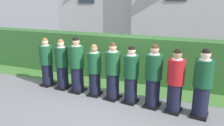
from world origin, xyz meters
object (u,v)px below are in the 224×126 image
(student_front_row_4, at_px, (113,73))
(student_in_red_blazer, at_px, (175,83))
(student_front_row_8, at_px, (202,85))
(student_front_row_3, at_px, (95,71))
(student_front_row_1, at_px, (62,65))
(student_front_row_0, at_px, (47,63))
(student_front_row_2, at_px, (77,66))
(student_front_row_5, at_px, (131,76))
(student_front_row_6, at_px, (153,78))

(student_front_row_4, distance_m, student_in_red_blazer, 1.72)
(student_front_row_8, bearing_deg, student_front_row_4, 176.19)
(student_front_row_3, bearing_deg, student_front_row_8, -3.90)
(student_front_row_1, bearing_deg, student_front_row_0, 176.40)
(student_front_row_3, distance_m, student_in_red_blazer, 2.31)
(student_front_row_2, relative_size, student_front_row_5, 1.07)
(student_front_row_1, xyz_separation_m, student_front_row_5, (2.31, -0.17, -0.00))
(student_front_row_6, distance_m, student_front_row_8, 1.19)
(student_front_row_6, bearing_deg, student_in_red_blazer, -8.54)
(student_front_row_2, distance_m, student_front_row_8, 3.54)
(student_front_row_5, bearing_deg, student_front_row_2, 176.06)
(student_front_row_0, relative_size, student_front_row_6, 0.94)
(student_front_row_2, distance_m, student_front_row_3, 0.62)
(student_in_red_blazer, bearing_deg, student_front_row_5, 174.61)
(student_front_row_0, height_order, student_in_red_blazer, student_in_red_blazer)
(student_front_row_1, bearing_deg, student_front_row_6, -3.89)
(student_front_row_5, height_order, student_in_red_blazer, student_in_red_blazer)
(student_front_row_0, xyz_separation_m, student_front_row_8, (4.71, -0.33, 0.05))
(student_front_row_4, bearing_deg, student_front_row_3, 175.71)
(student_front_row_2, height_order, student_front_row_4, student_front_row_2)
(student_front_row_1, height_order, student_front_row_5, student_front_row_1)
(student_front_row_5, bearing_deg, student_front_row_4, 176.66)
(student_front_row_6, bearing_deg, student_front_row_4, 177.13)
(student_front_row_3, distance_m, student_front_row_8, 2.93)
(student_front_row_3, relative_size, student_in_red_blazer, 0.94)
(student_front_row_2, height_order, student_front_row_3, student_front_row_2)
(student_front_row_6, bearing_deg, student_front_row_2, 176.45)
(student_front_row_1, distance_m, student_front_row_3, 1.18)
(student_front_row_4, xyz_separation_m, student_in_red_blazer, (1.71, -0.14, -0.01))
(student_front_row_4, bearing_deg, student_front_row_6, -2.87)
(student_front_row_0, bearing_deg, student_in_red_blazer, -4.49)
(student_front_row_2, distance_m, student_front_row_4, 1.20)
(student_front_row_4, relative_size, student_front_row_5, 1.03)
(student_front_row_6, bearing_deg, student_front_row_5, 177.56)
(student_front_row_1, relative_size, student_front_row_3, 1.04)
(student_front_row_5, relative_size, student_front_row_8, 0.94)
(student_front_row_1, height_order, student_front_row_8, student_front_row_8)
(student_front_row_5, relative_size, student_front_row_6, 0.94)
(student_in_red_blazer, height_order, student_front_row_8, student_front_row_8)
(student_front_row_4, distance_m, student_front_row_5, 0.54)
(student_front_row_1, distance_m, student_in_red_blazer, 3.49)
(student_front_row_3, height_order, student_front_row_6, student_front_row_6)
(student_front_row_2, bearing_deg, student_front_row_8, -3.94)
(student_front_row_2, height_order, student_front_row_8, student_front_row_2)
(student_front_row_0, relative_size, student_in_red_blazer, 0.98)
(student_front_row_2, height_order, student_front_row_5, student_front_row_2)
(student_in_red_blazer, bearing_deg, student_front_row_1, 175.35)
(student_front_row_6, distance_m, student_in_red_blazer, 0.57)
(student_front_row_1, height_order, student_front_row_2, student_front_row_2)
(student_front_row_6, relative_size, student_in_red_blazer, 1.04)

